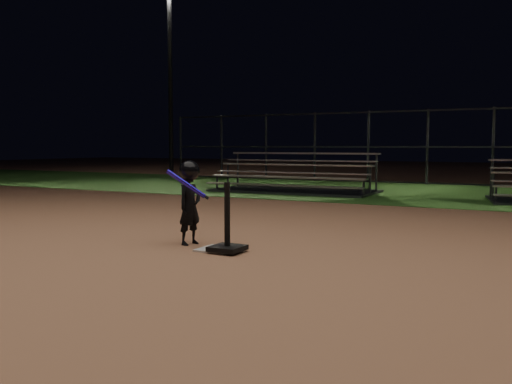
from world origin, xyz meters
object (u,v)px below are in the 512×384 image
batting_tee (227,238)px  child_batter (190,200)px  light_pole_left (169,66)px  home_plate (218,249)px  bleacher_left (294,184)px

batting_tee → child_batter: child_batter is taller
batting_tee → child_batter: size_ratio=0.75×
child_batter → light_pole_left: 19.20m
home_plate → bleacher_left: size_ratio=0.10×
batting_tee → child_batter: 0.86m
home_plate → light_pole_left: (-12.00, 14.94, 4.93)m
home_plate → batting_tee: (0.18, -0.07, 0.17)m
child_batter → bleacher_left: bearing=26.1°
child_batter → light_pole_left: (-11.46, 14.77, 4.36)m
child_batter → bleacher_left: (-2.15, 8.07, -0.36)m
home_plate → batting_tee: bearing=-21.0°
home_plate → child_batter: child_batter is taller
child_batter → bleacher_left: child_batter is taller
home_plate → light_pole_left: light_pole_left is taller
home_plate → light_pole_left: 19.79m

